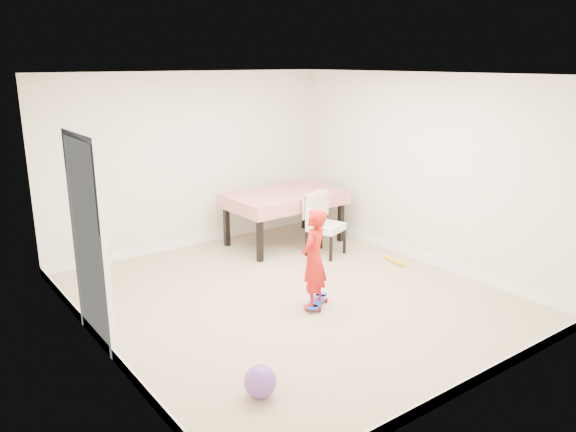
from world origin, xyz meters
TOP-DOWN VIEW (x-y plane):
  - ground at (0.00, 0.00)m, footprint 5.00×5.00m
  - ceiling at (0.00, 0.00)m, footprint 4.50×5.00m
  - wall_back at (0.00, 2.48)m, footprint 4.50×0.04m
  - wall_front at (0.00, -2.48)m, footprint 4.50×0.04m
  - wall_left at (-2.23, 0.00)m, footprint 0.04×5.00m
  - wall_right at (2.23, 0.00)m, footprint 0.04×5.00m
  - door at (-2.22, 0.30)m, footprint 0.11×0.94m
  - baseboard_back at (0.00, 2.49)m, footprint 4.50×0.02m
  - baseboard_front at (0.00, -2.49)m, footprint 4.50×0.02m
  - baseboard_left at (-2.24, 0.00)m, footprint 0.02×5.00m
  - baseboard_right at (2.24, 0.00)m, footprint 0.02×5.00m
  - dining_table at (1.15, 1.71)m, footprint 1.74×1.11m
  - dining_chair at (1.32, 0.92)m, footprint 0.66×0.71m
  - skateboard at (0.08, -0.39)m, footprint 0.52×0.43m
  - child at (0.01, -0.41)m, footprint 0.50×0.43m
  - balloon at (-1.45, -1.50)m, footprint 0.28×0.28m
  - foam_toy at (1.87, 0.07)m, footprint 0.10×0.40m

SIDE VIEW (x-z plane):
  - ground at x=0.00m, z-range 0.00..0.00m
  - foam_toy at x=1.87m, z-range 0.00..0.06m
  - skateboard at x=0.08m, z-range 0.00..0.07m
  - baseboard_back at x=0.00m, z-range 0.00..0.12m
  - baseboard_front at x=0.00m, z-range 0.00..0.12m
  - baseboard_left at x=-2.24m, z-range 0.00..0.12m
  - baseboard_right at x=2.24m, z-range 0.00..0.12m
  - balloon at x=-1.45m, z-range 0.00..0.28m
  - dining_table at x=1.15m, z-range 0.00..0.82m
  - dining_chair at x=1.32m, z-range 0.00..0.91m
  - child at x=0.01m, z-range 0.00..1.14m
  - door at x=-2.22m, z-range -0.03..2.08m
  - wall_back at x=0.00m, z-range 0.00..2.60m
  - wall_front at x=0.00m, z-range 0.00..2.60m
  - wall_left at x=-2.23m, z-range 0.00..2.60m
  - wall_right at x=2.23m, z-range 0.00..2.60m
  - ceiling at x=0.00m, z-range 2.56..2.60m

